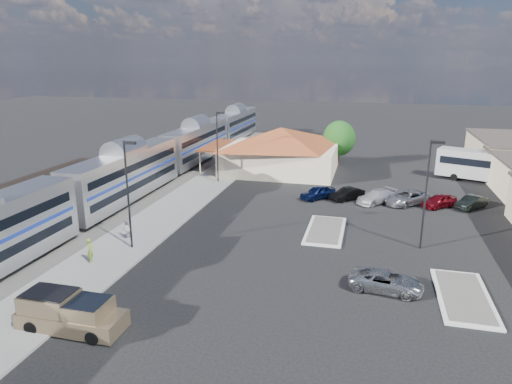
% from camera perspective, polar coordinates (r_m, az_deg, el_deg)
% --- Properties ---
extents(ground, '(280.00, 280.00, 0.00)m').
position_cam_1_polar(ground, '(40.75, 2.74, -5.41)').
color(ground, black).
rests_on(ground, ground).
extents(railbed, '(16.00, 100.00, 0.12)m').
position_cam_1_polar(railbed, '(55.40, -17.30, -0.24)').
color(railbed, '#4C4944').
rests_on(railbed, ground).
extents(platform, '(5.50, 92.00, 0.18)m').
position_cam_1_polar(platform, '(49.61, -9.55, -1.55)').
color(platform, gray).
rests_on(platform, ground).
extents(passenger_train, '(3.00, 104.00, 5.55)m').
position_cam_1_polar(passenger_train, '(51.45, -15.89, 1.90)').
color(passenger_train, silver).
rests_on(passenger_train, ground).
extents(freight_cars, '(2.80, 46.00, 4.00)m').
position_cam_1_polar(freight_cars, '(51.58, -23.95, 0.07)').
color(freight_cars, black).
rests_on(freight_cars, ground).
extents(station_depot, '(18.35, 12.24, 6.20)m').
position_cam_1_polar(station_depot, '(63.47, 3.06, 5.33)').
color(station_depot, beige).
rests_on(station_depot, ground).
extents(traffic_island_south, '(3.30, 7.50, 0.21)m').
position_cam_1_polar(traffic_island_south, '(42.04, 8.66, -4.74)').
color(traffic_island_south, silver).
rests_on(traffic_island_south, ground).
extents(traffic_island_north, '(3.30, 7.50, 0.21)m').
position_cam_1_polar(traffic_island_north, '(33.40, 24.50, -11.79)').
color(traffic_island_north, silver).
rests_on(traffic_island_north, ground).
extents(lamp_plat_s, '(1.08, 0.25, 9.00)m').
position_cam_1_polar(lamp_plat_s, '(37.41, -15.66, 0.65)').
color(lamp_plat_s, black).
rests_on(lamp_plat_s, ground).
extents(lamp_plat_n, '(1.08, 0.25, 9.00)m').
position_cam_1_polar(lamp_plat_n, '(57.07, -4.78, 6.34)').
color(lamp_plat_n, black).
rests_on(lamp_plat_n, ground).
extents(lamp_lot, '(1.08, 0.25, 9.00)m').
position_cam_1_polar(lamp_lot, '(38.71, 20.68, 0.71)').
color(lamp_lot, black).
rests_on(lamp_lot, ground).
extents(tree_depot, '(4.71, 4.71, 6.63)m').
position_cam_1_polar(tree_depot, '(68.23, 10.35, 6.61)').
color(tree_depot, '#382314').
rests_on(tree_depot, ground).
extents(pickup_truck, '(6.13, 2.33, 2.12)m').
position_cam_1_polar(pickup_truck, '(28.94, -22.06, -13.90)').
color(pickup_truck, '#977F5D').
rests_on(pickup_truck, ground).
extents(suv, '(5.13, 2.83, 1.36)m').
position_cam_1_polar(suv, '(32.32, 15.96, -10.70)').
color(suv, '#95989C').
rests_on(suv, ground).
extents(coach_bus, '(12.38, 7.14, 3.94)m').
position_cam_1_polar(coach_bus, '(64.46, 27.12, 2.97)').
color(coach_bus, silver).
rests_on(coach_bus, ground).
extents(person_a, '(0.69, 0.81, 1.89)m').
position_cam_1_polar(person_a, '(36.95, -20.01, -6.85)').
color(person_a, '#97B639').
rests_on(person_a, platform).
extents(person_b, '(0.85, 0.96, 1.66)m').
position_cam_1_polar(person_b, '(40.86, -15.90, -4.46)').
color(person_b, silver).
rests_on(person_b, platform).
extents(parked_car_a, '(4.20, 4.33, 1.47)m').
position_cam_1_polar(parked_car_a, '(51.55, 7.73, -0.05)').
color(parked_car_a, '#0D1841').
rests_on(parked_car_a, ground).
extents(parked_car_b, '(3.98, 3.96, 1.37)m').
position_cam_1_polar(parked_car_b, '(51.63, 11.29, -0.25)').
color(parked_car_b, black).
rests_on(parked_car_b, ground).
extents(parked_car_c, '(4.84, 5.01, 1.44)m').
position_cam_1_polar(parked_car_c, '(51.30, 14.84, -0.55)').
color(parked_car_c, silver).
rests_on(parked_car_c, ground).
extents(parked_car_d, '(5.57, 5.53, 1.49)m').
position_cam_1_polar(parked_car_d, '(51.75, 18.38, -0.66)').
color(parked_car_d, gray).
rests_on(parked_car_d, ground).
extents(parked_car_e, '(4.18, 4.00, 1.41)m').
position_cam_1_polar(parked_car_e, '(51.84, 21.92, -1.04)').
color(parked_car_e, maroon).
rests_on(parked_car_e, ground).
extents(parked_car_f, '(3.82, 4.05, 1.36)m').
position_cam_1_polar(parked_car_f, '(52.69, 25.31, -1.19)').
color(parked_car_f, black).
rests_on(parked_car_f, ground).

